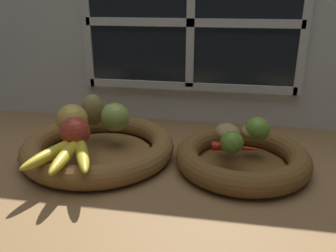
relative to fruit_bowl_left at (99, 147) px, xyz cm
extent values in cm
cube|color=olive|center=(19.46, 1.23, -4.03)|extent=(140.00, 90.00, 3.00)
cube|color=silver|center=(19.46, 31.23, 24.97)|extent=(140.00, 3.00, 55.00)
cube|color=black|center=(19.46, 29.33, 28.47)|extent=(64.00, 0.80, 38.00)
cube|color=white|center=(19.46, 28.73, 28.47)|extent=(2.40, 1.20, 38.00)
cube|color=white|center=(19.46, 28.73, 28.47)|extent=(64.00, 1.20, 2.40)
cube|color=white|center=(-12.54, 28.73, 28.47)|extent=(2.40, 1.20, 40.40)
cube|color=white|center=(51.46, 28.73, 28.47)|extent=(2.40, 1.20, 40.40)
cube|color=white|center=(19.46, 28.73, 9.47)|extent=(64.00, 1.20, 2.40)
cylinder|color=brown|center=(0.00, 0.00, -2.03)|extent=(26.83, 26.83, 1.00)
torus|color=brown|center=(0.00, 0.00, 0.18)|extent=(38.16, 38.16, 5.44)
cylinder|color=brown|center=(35.67, 0.00, -2.03)|extent=(21.49, 21.49, 1.00)
torus|color=brown|center=(35.67, 0.00, 0.18)|extent=(31.64, 31.64, 5.44)
sphere|color=#99B74C|center=(3.11, 4.91, 6.60)|extent=(7.39, 7.39, 7.39)
sphere|color=gold|center=(-6.45, 0.12, 6.87)|extent=(7.93, 7.93, 7.93)
sphere|color=#B73828|center=(-3.01, -6.13, 6.41)|extent=(7.02, 7.02, 7.02)
ellipsoid|color=olive|center=(-3.79, 7.50, 7.24)|extent=(7.80, 7.56, 8.67)
ellipsoid|color=gold|center=(-5.10, -13.41, 4.25)|extent=(7.86, 17.81, 2.70)
ellipsoid|color=gold|center=(-1.77, -13.79, 4.25)|extent=(4.06, 17.97, 2.70)
ellipsoid|color=gold|center=(1.46, -12.91, 4.25)|extent=(10.25, 17.19, 2.70)
sphere|color=brown|center=(-2.45, -4.91, 4.25)|extent=(2.43, 2.43, 2.43)
ellipsoid|color=tan|center=(37.80, 4.68, 4.94)|extent=(5.96, 6.64, 4.07)
ellipsoid|color=#A38451|center=(31.83, 2.98, 4.98)|extent=(7.92, 9.29, 4.16)
sphere|color=olive|center=(32.92, -4.13, 5.52)|extent=(5.22, 5.22, 5.22)
sphere|color=#6B9E33|center=(38.88, 4.13, 5.93)|extent=(6.04, 6.04, 6.04)
cone|color=red|center=(34.59, -3.43, 4.02)|extent=(12.05, 2.37, 2.22)
camera|label=1|loc=(31.43, -77.18, 36.61)|focal=37.70mm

